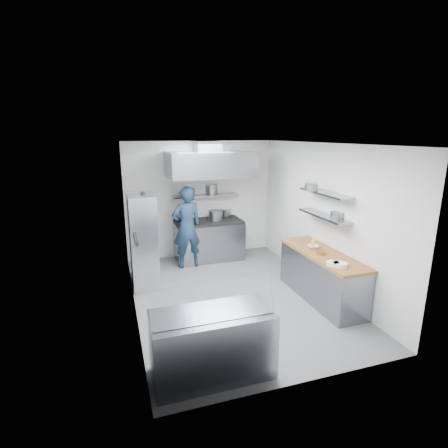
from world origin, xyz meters
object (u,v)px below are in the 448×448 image
object	(u,v)px
gas_range	(209,241)
display_case	(212,344)
chef	(187,227)
wire_rack	(143,240)

from	to	relation	value
gas_range	display_case	distance (m)	4.25
chef	display_case	bearing A→B (deg)	75.66
gas_range	wire_rack	distance (m)	1.99
wire_rack	gas_range	bearing A→B (deg)	32.44
chef	display_case	xyz separation A→B (m)	(-0.49, -3.73, -0.51)
chef	display_case	size ratio (longest dim) A/B	1.24
gas_range	display_case	bearing A→B (deg)	-105.02
chef	wire_rack	size ratio (longest dim) A/B	1.01
gas_range	chef	bearing A→B (deg)	-148.64
wire_rack	display_case	xyz separation A→B (m)	(0.53, -3.06, -0.50)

